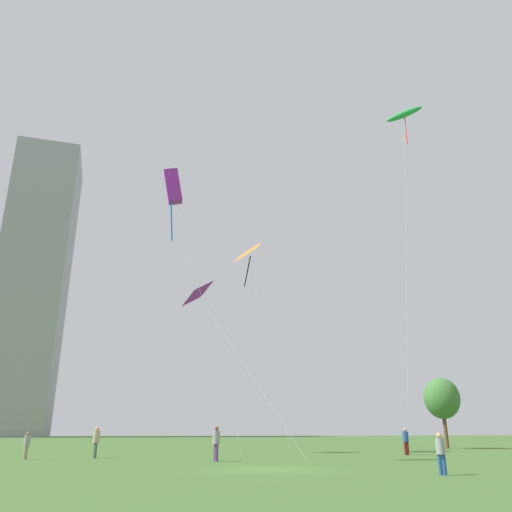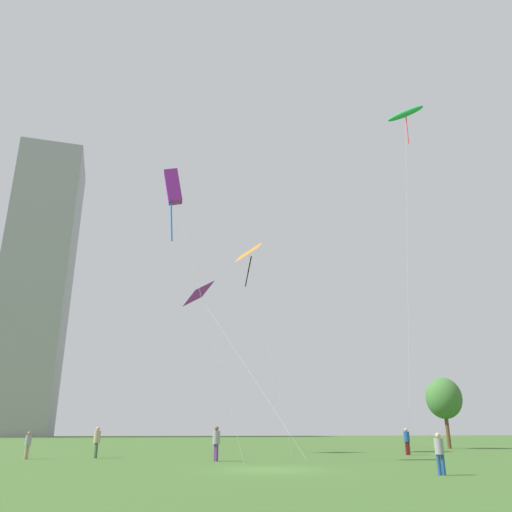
# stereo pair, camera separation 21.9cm
# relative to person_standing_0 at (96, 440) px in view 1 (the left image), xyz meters

# --- Properties ---
(ground) EXTENTS (280.00, 280.00, 0.00)m
(ground) POSITION_rel_person_standing_0_xyz_m (9.17, -11.20, -1.08)
(ground) COLOR #3D6028
(person_standing_0) EXTENTS (0.42, 0.42, 1.87)m
(person_standing_0) POSITION_rel_person_standing_0_xyz_m (0.00, 0.00, 0.00)
(person_standing_0) COLOR #3F593F
(person_standing_0) RESTS_ON ground
(person_standing_1) EXTENTS (0.42, 0.42, 1.88)m
(person_standing_1) POSITION_rel_person_standing_0_xyz_m (7.26, -4.45, 0.00)
(person_standing_1) COLOR #593372
(person_standing_1) RESTS_ON ground
(person_standing_2) EXTENTS (0.40, 0.40, 1.81)m
(person_standing_2) POSITION_rel_person_standing_0_xyz_m (21.21, 1.05, -0.04)
(person_standing_2) COLOR maroon
(person_standing_2) RESTS_ON ground
(person_standing_3) EXTENTS (0.35, 0.35, 1.57)m
(person_standing_3) POSITION_rel_person_standing_0_xyz_m (15.33, -15.02, -0.17)
(person_standing_3) COLOR #1E478C
(person_standing_3) RESTS_ON ground
(person_standing_4) EXTENTS (0.35, 0.35, 1.58)m
(person_standing_4) POSITION_rel_person_standing_0_xyz_m (-3.96, -0.66, -0.17)
(person_standing_4) COLOR tan
(person_standing_4) RESTS_ON ground
(kite_flying_0) EXTENTS (4.56, 2.82, 17.24)m
(kite_flying_0) POSITION_rel_person_standing_0_xyz_m (10.38, 5.78, 15.09)
(kite_flying_0) COLOR silver
(kite_flying_0) RESTS_ON ground
(kite_flying_1) EXTENTS (7.69, 10.40, 13.20)m
(kite_flying_1) POSITION_rel_person_standing_0_xyz_m (6.20, 5.58, 11.26)
(kite_flying_1) COLOR silver
(kite_flying_1) RESTS_ON ground
(kite_flying_2) EXTENTS (5.21, 2.58, 17.81)m
(kite_flying_2) POSITION_rel_person_standing_0_xyz_m (3.99, -5.16, 15.49)
(kite_flying_2) COLOR silver
(kite_flying_2) RESTS_ON ground
(kite_flying_3) EXTENTS (6.12, 3.70, 34.57)m
(kite_flying_3) POSITION_rel_person_standing_0_xyz_m (27.57, 7.99, 32.57)
(kite_flying_3) COLOR silver
(kite_flying_3) RESTS_ON ground
(park_tree_0) EXTENTS (3.40, 3.40, 6.56)m
(park_tree_0) POSITION_rel_person_standing_0_xyz_m (30.57, 12.58, 3.51)
(park_tree_0) COLOR brown
(park_tree_0) RESTS_ON ground
(distant_highrise_0) EXTENTS (19.52, 24.10, 79.64)m
(distant_highrise_0) POSITION_rel_person_standing_0_xyz_m (-35.79, 107.55, 38.74)
(distant_highrise_0) COLOR #939399
(distant_highrise_0) RESTS_ON ground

